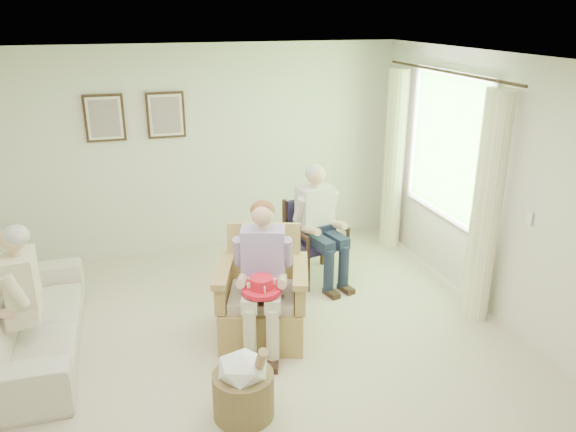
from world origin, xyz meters
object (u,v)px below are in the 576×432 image
object	(u,v)px
wood_armchair	(313,235)
person_sofa	(17,292)
person_wicker	(265,266)
sofa	(29,321)
red_hat	(261,287)
hatbox	(243,385)
wicker_armchair	(262,304)
person_dark	(318,217)

from	to	relation	value
wood_armchair	person_sofa	world-z (taller)	person_sofa
person_wicker	sofa	bearing A→B (deg)	-174.65
person_wicker	red_hat	bearing A→B (deg)	-94.48
red_hat	hatbox	distance (m)	0.92
sofa	person_sofa	xyz separation A→B (m)	(-0.00, -0.23, 0.42)
wood_armchair	red_hat	size ratio (longest dim) A/B	2.55
person_sofa	sofa	bearing A→B (deg)	178.15
wood_armchair	sofa	bearing A→B (deg)	-179.96
wicker_armchair	red_hat	bearing A→B (deg)	-85.77
hatbox	sofa	bearing A→B (deg)	140.25
wicker_armchair	hatbox	bearing A→B (deg)	-93.42
person_dark	red_hat	size ratio (longest dim) A/B	3.75
hatbox	red_hat	bearing A→B (deg)	65.78
person_dark	wood_armchair	bearing A→B (deg)	75.39
person_wicker	person_sofa	size ratio (longest dim) A/B	1.05
person_wicker	hatbox	bearing A→B (deg)	-96.16
person_wicker	person_sofa	world-z (taller)	person_wicker
person_sofa	red_hat	size ratio (longest dim) A/B	3.60
person_wicker	hatbox	world-z (taller)	person_wicker
sofa	person_dark	distance (m)	3.09
wicker_armchair	person_sofa	distance (m)	2.13
wicker_armchair	person_dark	xyz separation A→B (m)	(0.90, 0.95, 0.45)
wood_armchair	hatbox	xyz separation A→B (m)	(-1.31, -2.18, -0.23)
wood_armchair	person_dark	bearing A→B (deg)	-104.61
wicker_armchair	person_wicker	size ratio (longest dim) A/B	0.77
person_wicker	person_sofa	distance (m)	2.11
wood_armchair	hatbox	bearing A→B (deg)	-135.71
person_wicker	hatbox	distance (m)	1.15
sofa	hatbox	size ratio (longest dim) A/B	3.08
person_wicker	red_hat	world-z (taller)	person_wicker
wicker_armchair	person_sofa	xyz separation A→B (m)	(-2.09, 0.08, 0.41)
sofa	red_hat	size ratio (longest dim) A/B	6.05
person_dark	sofa	bearing A→B (deg)	177.29
wicker_armchair	sofa	bearing A→B (deg)	-171.04
red_hat	person_sofa	bearing A→B (deg)	168.35
wood_armchair	hatbox	distance (m)	2.56
red_hat	wood_armchair	bearing A→B (deg)	55.65
person_wicker	person_dark	size ratio (longest dim) A/B	1.01
person_dark	hatbox	world-z (taller)	person_dark
wicker_armchair	wood_armchair	distance (m)	1.43
red_hat	wicker_armchair	bearing A→B (deg)	76.60
wicker_armchair	person_dark	world-z (taller)	person_dark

